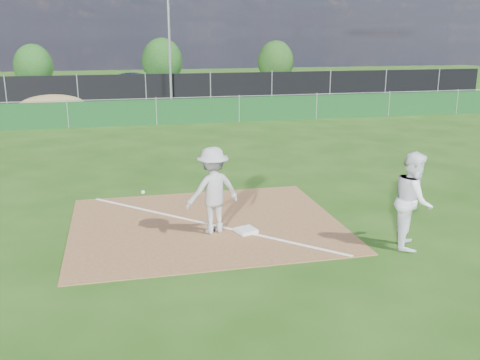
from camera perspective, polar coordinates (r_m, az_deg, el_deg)
The scene contains 17 objects.
ground at distance 20.84m, azimuth -7.77°, elevation 3.63°, with size 90.00×90.00×0.00m, color #1E450E.
infield_dirt at distance 12.22m, azimuth -3.65°, elevation -4.71°, with size 6.00×5.00×0.02m, color brown.
foul_line at distance 12.21m, azimuth -3.66°, elevation -4.64°, with size 0.08×7.00×0.01m, color white.
green_fence at distance 25.65m, azimuth -8.91°, elevation 7.15°, with size 44.00×0.05×1.20m, color #103B17.
dirt_mound at distance 29.22m, azimuth -19.35°, elevation 7.44°, with size 3.38×2.60×1.17m, color olive.
black_fence at distance 33.54m, azimuth -10.01°, elevation 9.54°, with size 46.00×0.04×1.80m, color black.
parking_lot at distance 38.60m, azimuth -10.39°, elevation 8.93°, with size 46.00×9.00×0.01m, color black.
light_pole at distance 33.19m, azimuth -7.56°, elevation 14.94°, with size 0.16×0.16×8.00m, color slate.
first_base at distance 11.66m, azimuth 0.66°, elevation -5.40°, with size 0.40×0.40×0.08m, color silver.
play_at_first at distance 11.43m, azimuth -2.91°, elevation -1.11°, with size 2.19×1.01×1.88m.
runner at distance 11.23m, azimuth 17.98°, elevation -2.05°, with size 0.95×0.74×1.96m, color white.
car_left at distance 38.22m, azimuth -17.08°, elevation 9.62°, with size 1.82×4.53×1.54m, color #A2A4AA.
car_mid at distance 38.51m, azimuth -10.90°, elevation 10.01°, with size 1.58×4.54×1.50m, color black.
car_right at distance 37.84m, azimuth -2.37°, elevation 9.97°, with size 1.72×4.22×1.22m, color black.
tree_left at distance 44.35m, azimuth -21.18°, elevation 11.25°, with size 2.89×2.89×3.43m.
tree_mid at distance 44.57m, azimuth -8.30°, elevation 12.41°, with size 3.25×3.25×3.85m.
tree_right at distance 46.57m, azimuth 3.82°, elevation 12.50°, with size 3.04×3.04×3.61m.
Camera 1 is at (-1.83, -10.33, 4.21)m, focal length 40.00 mm.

